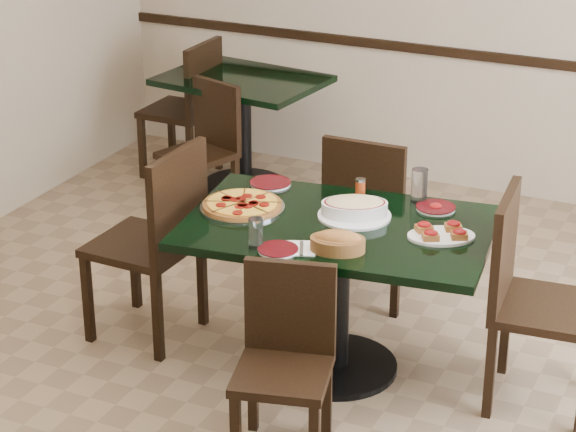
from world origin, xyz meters
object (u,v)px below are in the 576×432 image
at_px(chair_right, 528,289).
at_px(pepperoni_pizza, 242,205).
at_px(back_chair_near, 206,142).
at_px(chair_far, 370,210).
at_px(back_chair_left, 190,102).
at_px(main_table, 337,260).
at_px(lasagna_casserole, 355,208).
at_px(chair_near, 286,352).
at_px(bread_basket, 338,242).
at_px(back_table, 243,111).
at_px(chair_left, 159,233).
at_px(bruschetta_platter, 441,233).

height_order(chair_right, pepperoni_pizza, chair_right).
xyz_separation_m(back_chair_near, pepperoni_pizza, (1.00, -1.45, 0.31)).
xyz_separation_m(chair_far, back_chair_left, (-1.75, 1.22, -0.00)).
xyz_separation_m(main_table, pepperoni_pizza, (-0.47, -0.02, 0.20)).
height_order(main_table, lasagna_casserole, lasagna_casserole).
relative_size(chair_far, back_chair_left, 1.00).
height_order(chair_near, bread_basket, bread_basket).
relative_size(chair_far, chair_right, 0.95).
height_order(main_table, pepperoni_pizza, pepperoni_pizza).
bearing_deg(back_table, chair_right, -30.71).
xyz_separation_m(chair_near, chair_left, (-0.95, 0.58, 0.12)).
bearing_deg(bread_basket, chair_right, 11.15).
xyz_separation_m(chair_far, back_chair_near, (-1.35, 0.72, -0.06)).
relative_size(back_table, back_chair_left, 1.15).
distance_m(main_table, chair_left, 0.90).
xyz_separation_m(chair_right, bruschetta_platter, (-0.38, -0.07, 0.22)).
xyz_separation_m(back_table, chair_near, (1.49, -2.54, -0.08)).
distance_m(chair_near, back_chair_near, 2.57).
height_order(main_table, bread_basket, bread_basket).
distance_m(chair_left, back_chair_near, 1.60).
xyz_separation_m(back_table, bread_basket, (1.55, -2.15, 0.27)).
height_order(chair_far, bruschetta_platter, chair_far).
distance_m(lasagna_casserole, bread_basket, 0.37).
bearing_deg(pepperoni_pizza, main_table, 2.78).
bearing_deg(back_chair_near, chair_right, -10.93).
height_order(lasagna_casserole, bruschetta_platter, lasagna_casserole).
distance_m(chair_left, pepperoni_pizza, 0.48).
distance_m(back_chair_left, pepperoni_pizza, 2.40).
height_order(chair_right, chair_left, chair_left).
distance_m(back_chair_left, lasagna_casserole, 2.64).
bearing_deg(back_chair_near, bread_basket, -28.49).
xyz_separation_m(chair_far, pepperoni_pizza, (-0.36, -0.73, 0.25)).
relative_size(back_chair_left, bread_basket, 3.42).
distance_m(main_table, back_chair_left, 2.68).
height_order(main_table, chair_left, chair_left).
bearing_deg(pepperoni_pizza, chair_near, -50.72).
bearing_deg(chair_far, bread_basket, 102.53).
bearing_deg(chair_near, bruschetta_platter, 45.38).
bearing_deg(bread_basket, main_table, 95.91).
distance_m(chair_left, bruschetta_platter, 1.38).
bearing_deg(chair_far, chair_left, 44.58).
xyz_separation_m(back_table, back_chair_near, (-0.02, -0.46, -0.07)).
relative_size(back_chair_near, back_chair_left, 0.89).
height_order(back_table, bread_basket, bread_basket).
height_order(main_table, chair_near, chair_near).
relative_size(chair_near, pepperoni_pizza, 2.06).
bearing_deg(main_table, chair_right, 0.81).
distance_m(chair_right, bruschetta_platter, 0.45).
bearing_deg(chair_near, main_table, 80.06).
distance_m(chair_left, bread_basket, 1.05).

